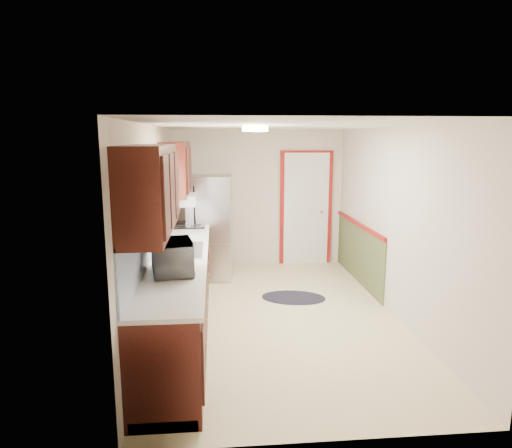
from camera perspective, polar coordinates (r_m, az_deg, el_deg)
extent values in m
cube|color=beige|center=(6.01, 2.64, -11.35)|extent=(3.20, 5.20, 0.12)
cube|color=white|center=(5.57, 2.86, 12.17)|extent=(3.20, 5.20, 0.12)
cube|color=beige|center=(8.12, 0.33, 3.24)|extent=(3.20, 0.10, 2.40)
cube|color=beige|center=(3.29, 8.76, -8.16)|extent=(3.20, 0.10, 2.40)
cube|color=beige|center=(5.67, -12.46, -0.29)|extent=(0.10, 5.20, 2.40)
cube|color=beige|center=(6.06, 16.94, 0.20)|extent=(0.10, 5.20, 2.40)
cube|color=#36120C|center=(5.54, -9.42, -8.48)|extent=(0.60, 4.00, 0.90)
cube|color=silver|center=(5.40, -9.41, -3.76)|extent=(0.63, 4.00, 0.04)
cube|color=#5790D5|center=(5.37, -12.73, -0.74)|extent=(0.02, 4.00, 0.55)
cube|color=#36120C|center=(3.98, -13.17, 4.20)|extent=(0.35, 1.40, 0.75)
cube|color=#36120C|center=(6.66, -9.99, 6.83)|extent=(0.35, 1.20, 0.75)
cube|color=white|center=(5.40, -12.74, 3.68)|extent=(0.02, 1.00, 0.90)
cube|color=#BE4823|center=(5.37, -12.42, 7.40)|extent=(0.05, 1.12, 0.24)
cube|color=#B7B7BC|center=(5.49, -9.40, -3.25)|extent=(0.52, 0.82, 0.02)
cube|color=white|center=(6.75, -9.41, 3.06)|extent=(0.45, 0.60, 0.15)
cube|color=maroon|center=(8.25, 6.24, 1.89)|extent=(0.94, 0.05, 2.08)
cube|color=white|center=(8.22, 6.28, 1.86)|extent=(0.80, 0.04, 2.00)
cube|color=#4D5831|center=(7.45, 12.68, -3.58)|extent=(0.02, 2.30, 0.90)
cube|color=maroon|center=(7.35, 12.73, -0.03)|extent=(0.04, 2.30, 0.06)
cylinder|color=#FFD88C|center=(5.34, -0.10, 11.82)|extent=(0.30, 0.30, 0.06)
imported|color=white|center=(4.58, -10.40, -3.67)|extent=(0.41, 0.62, 0.39)
cube|color=#B7B7BC|center=(7.41, -5.74, -0.41)|extent=(0.75, 0.70, 1.67)
cylinder|color=black|center=(7.07, -7.63, -1.67)|extent=(0.02, 0.02, 1.17)
ellipsoid|color=black|center=(6.64, 4.70, -9.15)|extent=(1.02, 0.78, 0.01)
cube|color=black|center=(7.05, -8.47, -0.08)|extent=(0.50, 0.60, 0.02)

